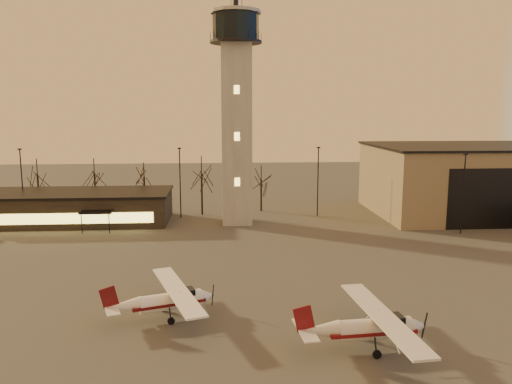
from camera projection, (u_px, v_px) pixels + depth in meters
ground at (250, 307)px, 39.39m from camera, size 220.00×220.00×0.00m
control_tower at (236, 103)px, 66.28m from camera, size 6.80×6.80×32.60m
hangar at (476, 179)px, 74.53m from camera, size 30.60×20.60×10.30m
terminal at (78, 207)px, 68.98m from camera, size 25.40×12.20×4.30m
light_poles at (240, 183)px, 69.07m from camera, size 58.50×12.25×10.14m
tree_row at (145, 173)px, 76.01m from camera, size 37.20×9.20×8.80m
cessna_front at (376, 332)px, 32.41m from camera, size 9.42×11.89×3.27m
cessna_rear at (173, 304)px, 37.35m from camera, size 8.95×10.98×3.07m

